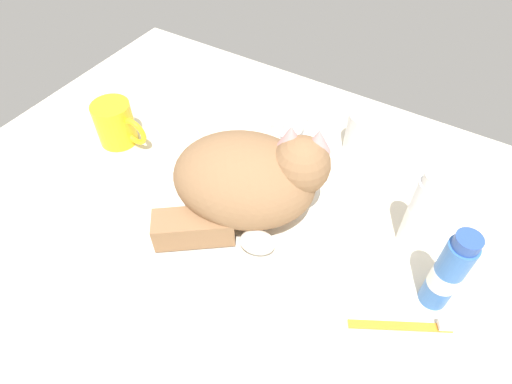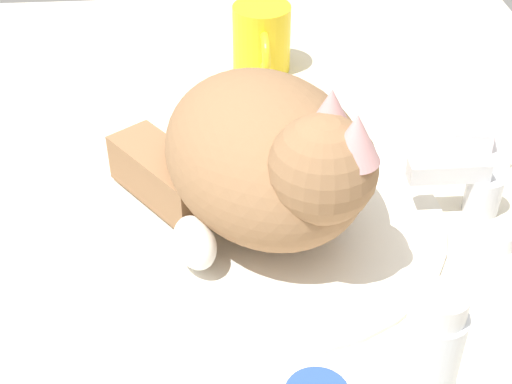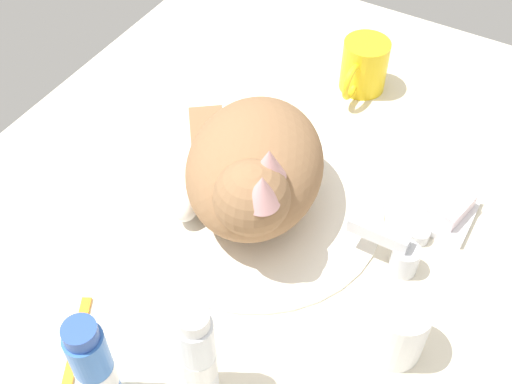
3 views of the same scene
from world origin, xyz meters
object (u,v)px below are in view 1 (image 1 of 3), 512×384
Objects in this scene: toothpaste_bottle at (420,212)px; coffee_mug at (116,124)px; mouthwash_bottle at (449,270)px; rinse_cup at (363,132)px; soap_bar at (260,106)px; toothbrush at (407,325)px; cat at (250,180)px; faucet at (301,132)px.

coffee_mug is at bearing -173.85° from toothpaste_bottle.
toothpaste_bottle is at bearing 128.97° from mouthwash_bottle.
soap_bar is (-22.18, -0.89, -1.91)cm from rinse_cup.
coffee_mug is 0.86× the size of toothbrush.
soap_bar is 40.72cm from toothpaste_bottle.
cat is 26.84cm from rinse_cup.
cat is 32.24cm from coffee_mug.
faucet is 11.89cm from rinse_cup.
mouthwash_bottle is at bearing 75.28° from toothbrush.
rinse_cup is 37.01cm from toothbrush.
toothpaste_bottle is at bearing 6.15° from coffee_mug.
toothbrush is at bearing -7.89° from coffee_mug.
faucet is at bearing 138.90° from toothbrush.
rinse_cup is at bearing 68.07° from cat.
cat is 2.06× the size of toothbrush.
cat is at bearing -111.93° from rinse_cup.
toothpaste_bottle is 1.00× the size of mouthwash_bottle.
cat is at bearing -161.77° from toothpaste_bottle.
coffee_mug is 0.76× the size of mouthwash_bottle.
mouthwash_bottle is (43.74, -23.38, 4.83)cm from soap_bar.
cat is 27.34cm from soap_bar.
coffee_mug is at bearing -149.32° from faucet.
rinse_cup is at bearing 20.96° from faucet.
toothpaste_bottle is 10.16cm from mouthwash_bottle.
faucet is at bearing 30.68° from coffee_mug.
toothpaste_bottle is (37.35, -15.48, 4.86)cm from soap_bar.
cat is 4.43× the size of soap_bar.
toothpaste_bottle is (25.09, 8.27, -0.90)cm from cat.
faucet is 11.66cm from soap_bar.
cat reaches higher than coffee_mug.
mouthwash_bottle is at bearing -31.64° from faucet.
toothpaste_bottle is (57.04, 6.15, 2.87)cm from coffee_mug.
coffee_mug is at bearing 172.11° from toothbrush.
toothpaste_bottle reaches higher than toothbrush.
mouthwash_bottle reaches higher than soap_bar.
coffee_mug is (-30.87, -18.31, 1.72)cm from faucet.
toothbrush is at bearing -41.10° from faucet.
mouthwash_bottle is (6.39, -7.90, -0.03)cm from toothpaste_bottle.
soap_bar is at bearing -177.69° from rinse_cup.
faucet is 0.91× the size of toothpaste_bottle.
toothbrush is (30.78, -26.85, -2.06)cm from faucet.
coffee_mug is 47.54cm from rinse_cup.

